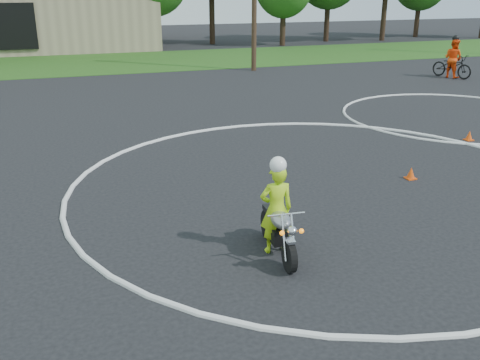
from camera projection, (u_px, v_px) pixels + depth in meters
name	position (u px, v px, depth m)	size (l,w,h in m)	color
ground	(397.00, 237.00, 10.19)	(120.00, 120.00, 0.00)	black
grass_strip	(147.00, 61.00, 34.14)	(120.00, 10.00, 0.02)	#1E4714
course_markings	(371.00, 159.00, 14.72)	(19.05, 19.05, 0.12)	silver
primary_motorcycle	(279.00, 230.00, 9.37)	(0.65, 1.84, 0.97)	black
rider_primary_grp	(276.00, 207.00, 9.35)	(0.63, 0.45, 1.80)	#B4E818
rider_second_grp	(452.00, 63.00, 27.76)	(1.41, 2.38, 2.17)	black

